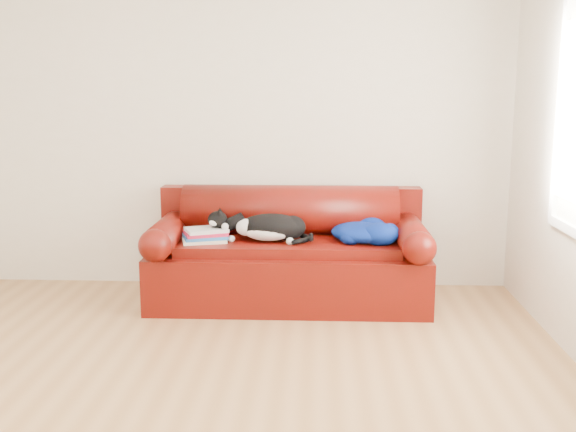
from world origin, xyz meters
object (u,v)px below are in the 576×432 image
(sofa_base, at_px, (289,272))
(cat, at_px, (271,228))
(blanket, at_px, (364,231))
(book_stack, at_px, (205,235))

(sofa_base, relative_size, cat, 2.92)
(cat, height_order, blanket, cat)
(sofa_base, height_order, cat, cat)
(sofa_base, height_order, book_stack, book_stack)
(cat, bearing_deg, sofa_base, 30.21)
(sofa_base, bearing_deg, cat, -149.55)
(sofa_base, bearing_deg, book_stack, -169.93)
(book_stack, bearing_deg, blanket, 3.20)
(sofa_base, bearing_deg, blanket, -4.49)
(blanket, bearing_deg, book_stack, -176.80)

